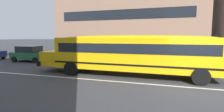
# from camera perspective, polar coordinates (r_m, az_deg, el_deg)

# --- Properties ---
(ground_plane) EXTENTS (400.00, 400.00, 0.00)m
(ground_plane) POSITION_cam_1_polar(r_m,az_deg,el_deg) (9.50, 26.81, -9.80)
(ground_plane) COLOR #38383D
(sidewalk_far) EXTENTS (120.00, 3.00, 0.01)m
(sidewalk_far) POSITION_cam_1_polar(r_m,az_deg,el_deg) (17.27, 22.29, -2.51)
(sidewalk_far) COLOR gray
(sidewalk_far) RESTS_ON ground_plane
(lane_centreline) EXTENTS (110.00, 0.16, 0.01)m
(lane_centreline) POSITION_cam_1_polar(r_m,az_deg,el_deg) (9.50, 26.81, -9.78)
(lane_centreline) COLOR silver
(lane_centreline) RESTS_ON ground_plane
(school_bus) EXTENTS (12.12, 2.97, 2.70)m
(school_bus) POSITION_cam_1_polar(r_m,az_deg,el_deg) (11.04, 5.77, 1.53)
(school_bus) COLOR yellow
(school_bus) RESTS_ON ground_plane
(parked_car_green_beside_sign) EXTENTS (3.93, 1.93, 1.64)m
(parked_car_green_beside_sign) POSITION_cam_1_polar(r_m,az_deg,el_deg) (19.46, -26.41, 0.75)
(parked_car_green_beside_sign) COLOR #236038
(parked_car_green_beside_sign) RESTS_ON ground_plane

